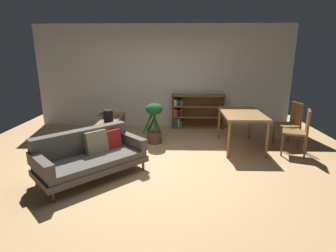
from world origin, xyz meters
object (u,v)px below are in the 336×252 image
(dining_table, at_px, (242,116))
(bookshelf, at_px, (194,111))
(dining_chair_near, at_px, (299,130))
(potted_floor_plant, at_px, (154,122))
(dining_chair_far, at_px, (291,122))
(desk_speaker, at_px, (108,116))
(open_laptop, at_px, (110,116))
(media_console, at_px, (111,132))
(fabric_couch, at_px, (90,154))

(dining_table, bearing_deg, bookshelf, 118.68)
(dining_chair_near, relative_size, bookshelf, 0.66)
(potted_floor_plant, relative_size, dining_chair_far, 0.96)
(desk_speaker, distance_m, dining_chair_far, 3.93)
(open_laptop, xyz_separation_m, dining_chair_near, (3.91, -0.71, -0.08))
(media_console, distance_m, potted_floor_plant, 0.99)
(dining_table, distance_m, dining_chair_far, 1.14)
(desk_speaker, distance_m, dining_table, 2.80)
(desk_speaker, relative_size, dining_chair_near, 0.27)
(desk_speaker, bearing_deg, bookshelf, 41.02)
(fabric_couch, distance_m, media_console, 1.58)
(open_laptop, relative_size, bookshelf, 0.30)
(potted_floor_plant, bearing_deg, media_console, -174.22)
(fabric_couch, xyz_separation_m, potted_floor_plant, (0.92, 1.67, 0.13))
(dining_table, height_order, bookshelf, bookshelf)
(dining_chair_far, bearing_deg, fabric_couch, -157.80)
(dining_table, distance_m, bookshelf, 1.84)
(dining_table, xyz_separation_m, bookshelf, (-0.88, 1.60, -0.25))
(open_laptop, relative_size, dining_chair_near, 0.46)
(fabric_couch, distance_m, dining_table, 3.14)
(potted_floor_plant, distance_m, dining_chair_far, 2.98)
(potted_floor_plant, height_order, dining_table, potted_floor_plant)
(potted_floor_plant, bearing_deg, dining_chair_near, -12.82)
(bookshelf, bearing_deg, media_console, -143.65)
(fabric_couch, bearing_deg, dining_table, 26.84)
(potted_floor_plant, height_order, dining_chair_near, dining_chair_near)
(potted_floor_plant, relative_size, dining_chair_near, 0.98)
(desk_speaker, bearing_deg, dining_chair_near, -4.82)
(fabric_couch, distance_m, dining_chair_near, 3.97)
(media_console, bearing_deg, dining_chair_far, 0.25)
(desk_speaker, height_order, potted_floor_plant, potted_floor_plant)
(media_console, distance_m, bookshelf, 2.43)
(media_console, bearing_deg, bookshelf, 36.35)
(dining_chair_near, bearing_deg, dining_chair_far, 82.91)
(potted_floor_plant, relative_size, dining_table, 0.69)
(bookshelf, bearing_deg, fabric_couch, -122.45)
(media_console, height_order, dining_chair_far, dining_chair_far)
(dining_chair_near, height_order, dining_chair_far, dining_chair_far)
(desk_speaker, xyz_separation_m, dining_table, (2.80, 0.08, -0.01))
(desk_speaker, bearing_deg, fabric_couch, -89.50)
(open_laptop, bearing_deg, desk_speaker, -80.96)
(open_laptop, relative_size, potted_floor_plant, 0.47)
(fabric_couch, relative_size, open_laptop, 4.18)
(dining_chair_far, bearing_deg, potted_floor_plant, 178.46)
(open_laptop, xyz_separation_m, dining_table, (2.86, -0.31, 0.10))
(dining_chair_far, bearing_deg, dining_chair_near, -97.09)
(desk_speaker, distance_m, potted_floor_plant, 1.02)
(dining_chair_near, relative_size, dining_chair_far, 0.97)
(open_laptop, height_order, potted_floor_plant, potted_floor_plant)
(fabric_couch, height_order, bookshelf, bookshelf)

